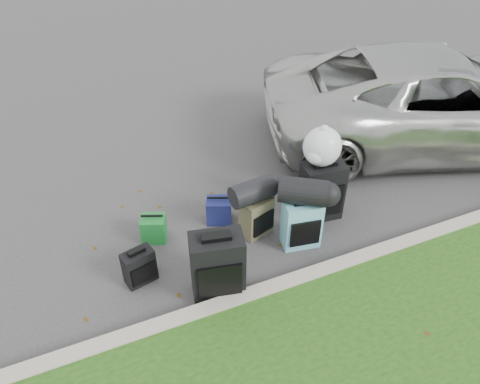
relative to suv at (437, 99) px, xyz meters
name	(u,v)px	position (x,y,z in m)	size (l,w,h in m)	color
ground	(253,233)	(-3.58, -0.94, -0.75)	(120.00, 120.00, 0.00)	#383535
curb	(290,284)	(-3.58, -1.94, -0.67)	(120.00, 0.18, 0.15)	#9E937F
suv	(437,99)	(0.00, 0.00, 0.00)	(2.48, 5.39, 1.50)	#B7B7B2
suitcase_small_black	(139,267)	(-5.09, -1.16, -0.53)	(0.35, 0.19, 0.44)	black
suitcase_large_black_left	(217,266)	(-4.33, -1.66, -0.34)	(0.56, 0.34, 0.81)	black
suitcase_olive	(256,216)	(-3.54, -0.94, -0.48)	(0.39, 0.24, 0.53)	#44402A
suitcase_teal	(301,224)	(-3.12, -1.33, -0.43)	(0.45, 0.27, 0.64)	teal
suitcase_large_black_right	(321,191)	(-2.63, -0.96, -0.34)	(0.54, 0.32, 0.81)	black
tote_green	(154,228)	(-4.77, -0.55, -0.58)	(0.30, 0.24, 0.34)	#186E29
tote_navy	(219,210)	(-3.89, -0.54, -0.58)	(0.32, 0.25, 0.34)	navy
duffel_left	(252,192)	(-3.61, -0.94, -0.07)	(0.29, 0.29, 0.53)	black
duffel_right	(303,191)	(-3.13, -1.31, 0.05)	(0.32, 0.32, 0.56)	black
trash_bag	(322,147)	(-2.66, -0.89, 0.30)	(0.48, 0.48, 0.48)	white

